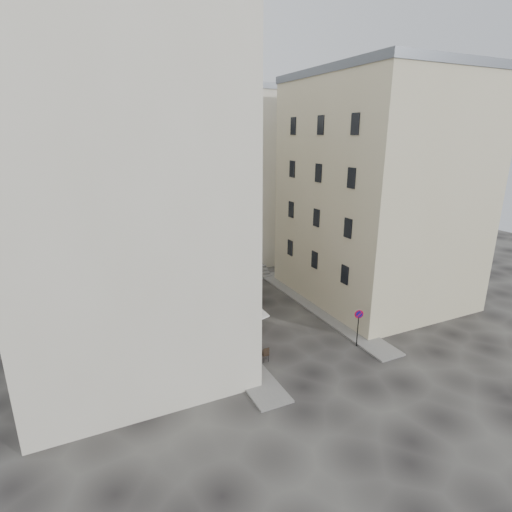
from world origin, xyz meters
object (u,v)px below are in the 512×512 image
bistro_table_a (258,356)px  bistro_table_b (247,336)px  no_parking_sign (358,321)px  pedestrian (244,309)px

bistro_table_a → bistro_table_b: 2.80m
no_parking_sign → bistro_table_b: no_parking_sign is taller
bistro_table_a → no_parking_sign: bearing=-8.4°
bistro_table_a → pedestrian: 6.13m
pedestrian → no_parking_sign: bearing=106.1°
bistro_table_a → bistro_table_b: bistro_table_a is taller
bistro_table_a → bistro_table_b: bearing=80.6°
bistro_table_b → pedestrian: bearing=69.4°
bistro_table_a → pedestrian: bearing=74.5°
no_parking_sign → pedestrian: 8.80m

